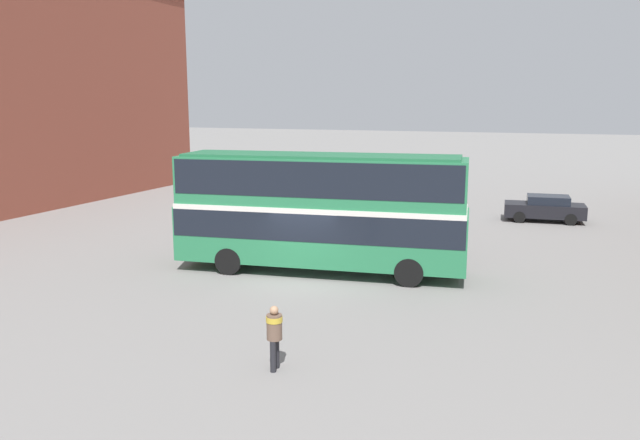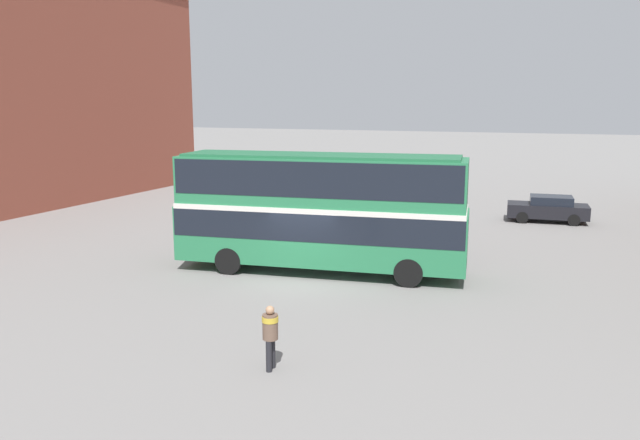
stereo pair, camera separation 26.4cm
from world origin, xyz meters
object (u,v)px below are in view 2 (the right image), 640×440
Objects in this scene: double_decker_bus at (320,205)px; parked_car_kerb_far at (548,209)px; pedestrian_foreground at (270,331)px; parked_car_kerb_near at (224,193)px.

parked_car_kerb_far is at bearing 53.66° from double_decker_bus.
parked_car_kerb_far is (5.56, 23.02, -0.27)m from pedestrian_foreground.
pedestrian_foreground is at bearing 71.48° from parked_car_kerb_far.
pedestrian_foreground is (2.22, -8.78, -1.62)m from double_decker_bus.
parked_car_kerb_far is (7.78, 14.24, -1.88)m from double_decker_bus.
parked_car_kerb_near is 19.79m from parked_car_kerb_far.
parked_car_kerb_near is at bearing -1.61° from parked_car_kerb_far.
pedestrian_foreground is at bearing -83.49° from double_decker_bus.
double_decker_bus is 17.85m from parked_car_kerb_near.
pedestrian_foreground is 26.08m from parked_car_kerb_near.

